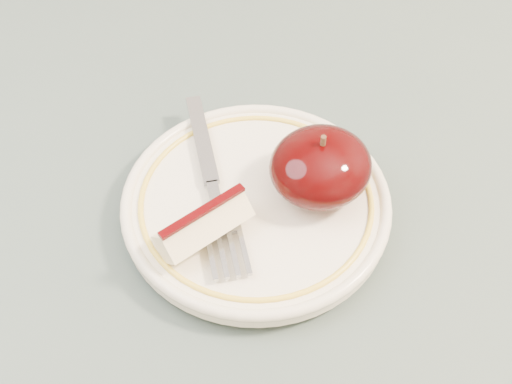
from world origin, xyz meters
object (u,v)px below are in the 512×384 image
apple_half (321,167)px  table (331,312)px  plate (256,204)px  fork (212,184)px

apple_half → table: bearing=-103.8°
plate → table: bearing=-60.8°
table → plate: plate is taller
table → fork: fork is taller
table → fork: (-0.06, 0.09, 0.11)m
apple_half → plate: bearing=163.7°
plate → fork: bearing=129.3°
apple_half → fork: size_ratio=0.44×
table → fork: bearing=122.5°
table → plate: (-0.03, 0.06, 0.10)m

